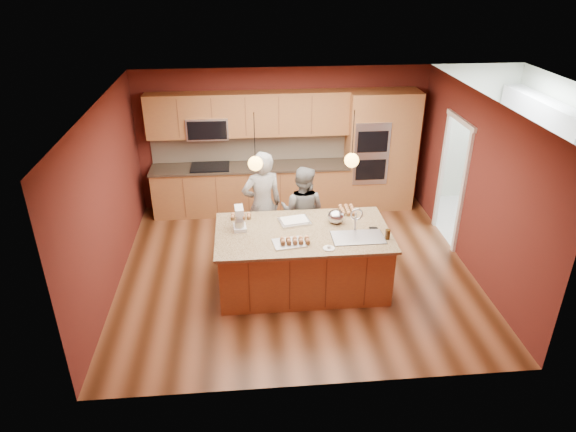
{
  "coord_description": "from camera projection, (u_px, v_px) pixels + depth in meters",
  "views": [
    {
      "loc": [
        -0.75,
        -6.91,
        4.5
      ],
      "look_at": [
        -0.14,
        -0.1,
        1.01
      ],
      "focal_mm": 32.0,
      "sensor_mm": 36.0,
      "label": 1
    }
  ],
  "objects": [
    {
      "name": "tumbler",
      "position": [
        387.0,
        234.0,
        7.19
      ],
      "size": [
        0.07,
        0.07,
        0.14
      ],
      "primitive_type": "cylinder",
      "color": "#321F0B",
      "rests_on": "island"
    },
    {
      "name": "person_right",
      "position": [
        302.0,
        211.0,
        8.35
      ],
      "size": [
        0.91,
        0.82,
        1.54
      ],
      "primitive_type": "imported",
      "rotation": [
        0.0,
        0.0,
        2.76
      ],
      "color": "slate",
      "rests_on": "floor"
    },
    {
      "name": "sheet_cake",
      "position": [
        294.0,
        221.0,
        7.66
      ],
      "size": [
        0.5,
        0.41,
        0.05
      ],
      "rotation": [
        0.0,
        0.0,
        0.19
      ],
      "color": "silver",
      "rests_on": "island"
    },
    {
      "name": "plate",
      "position": [
        329.0,
        248.0,
        6.98
      ],
      "size": [
        0.16,
        0.16,
        0.01
      ],
      "primitive_type": "cylinder",
      "color": "silver",
      "rests_on": "island"
    },
    {
      "name": "cupcakes_left",
      "position": [
        241.0,
        216.0,
        7.77
      ],
      "size": [
        0.33,
        0.16,
        0.07
      ],
      "primitive_type": null,
      "color": "#B47649",
      "rests_on": "island"
    },
    {
      "name": "phone",
      "position": [
        373.0,
        228.0,
        7.49
      ],
      "size": [
        0.13,
        0.08,
        0.01
      ],
      "primitive_type": "cube",
      "rotation": [
        0.0,
        0.0,
        -0.11
      ],
      "color": "black",
      "rests_on": "island"
    },
    {
      "name": "dryer",
      "position": [
        510.0,
        191.0,
        9.66
      ],
      "size": [
        0.8,
        0.82,
        1.05
      ],
      "primitive_type": "cube",
      "rotation": [
        0.0,
        0.0,
        0.27
      ],
      "color": "silver",
      "rests_on": "floor"
    },
    {
      "name": "wall_left",
      "position": [
        107.0,
        199.0,
        7.4
      ],
      "size": [
        0.0,
        5.0,
        5.0
      ],
      "primitive_type": "plane",
      "rotation": [
        1.57,
        0.0,
        1.57
      ],
      "color": "#541C17",
      "rests_on": "ground"
    },
    {
      "name": "wall_right",
      "position": [
        475.0,
        186.0,
        7.84
      ],
      "size": [
        0.0,
        5.0,
        5.0
      ],
      "primitive_type": "plane",
      "rotation": [
        1.57,
        0.0,
        -1.57
      ],
      "color": "#541C17",
      "rests_on": "ground"
    },
    {
      "name": "island",
      "position": [
        303.0,
        258.0,
        7.62
      ],
      "size": [
        2.52,
        1.41,
        1.31
      ],
      "color": "#935636",
      "rests_on": "floor"
    },
    {
      "name": "stand_mixer",
      "position": [
        239.0,
        220.0,
        7.42
      ],
      "size": [
        0.2,
        0.27,
        0.35
      ],
      "rotation": [
        0.0,
        0.0,
        0.07
      ],
      "color": "silver",
      "rests_on": "island"
    },
    {
      "name": "cabinet_run",
      "position": [
        248.0,
        162.0,
        9.72
      ],
      "size": [
        3.74,
        0.64,
        2.3
      ],
      "color": "#935636",
      "rests_on": "floor"
    },
    {
      "name": "person_left",
      "position": [
        262.0,
        205.0,
        8.23
      ],
      "size": [
        0.75,
        0.59,
        1.82
      ],
      "primitive_type": "imported",
      "rotation": [
        0.0,
        0.0,
        3.41
      ],
      "color": "black",
      "rests_on": "floor"
    },
    {
      "name": "floor",
      "position": [
        296.0,
        269.0,
        8.23
      ],
      "size": [
        5.5,
        5.5,
        0.0
      ],
      "primitive_type": "plane",
      "color": "#40200F",
      "rests_on": "ground"
    },
    {
      "name": "cooling_rack",
      "position": [
        289.0,
        243.0,
        7.1
      ],
      "size": [
        0.48,
        0.37,
        0.02
      ],
      "primitive_type": "cube",
      "rotation": [
        0.0,
        0.0,
        0.15
      ],
      "color": "silver",
      "rests_on": "island"
    },
    {
      "name": "doorway_trim",
      "position": [
        451.0,
        183.0,
        8.68
      ],
      "size": [
        0.08,
        1.11,
        2.2
      ],
      "primitive_type": null,
      "color": "silver",
      "rests_on": "wall_right"
    },
    {
      "name": "wall_front",
      "position": [
        321.0,
        290.0,
        5.4
      ],
      "size": [
        5.5,
        0.0,
        5.5
      ],
      "primitive_type": "plane",
      "rotation": [
        -1.57,
        0.0,
        0.0
      ],
      "color": "#541C17",
      "rests_on": "ground"
    },
    {
      "name": "cupcakes_rack",
      "position": [
        295.0,
        240.0,
        7.07
      ],
      "size": [
        0.43,
        0.17,
        0.08
      ],
      "primitive_type": null,
      "color": "#B47649",
      "rests_on": "island"
    },
    {
      "name": "pendant_left",
      "position": [
        255.0,
        163.0,
        6.88
      ],
      "size": [
        0.2,
        0.2,
        0.8
      ],
      "color": "black",
      "rests_on": "ceiling"
    },
    {
      "name": "washer",
      "position": [
        528.0,
        208.0,
        9.05
      ],
      "size": [
        0.81,
        0.82,
        1.04
      ],
      "primitive_type": "cube",
      "rotation": [
        0.0,
        0.0,
        -0.29
      ],
      "color": "silver",
      "rests_on": "floor"
    },
    {
      "name": "mixing_bowl",
      "position": [
        336.0,
        217.0,
        7.62
      ],
      "size": [
        0.25,
        0.25,
        0.21
      ],
      "primitive_type": "ellipsoid",
      "color": "#B8BABF",
      "rests_on": "island"
    },
    {
      "name": "pendant_right",
      "position": [
        352.0,
        160.0,
        6.98
      ],
      "size": [
        0.2,
        0.2,
        0.8
      ],
      "color": "black",
      "rests_on": "ceiling"
    },
    {
      "name": "oven_column",
      "position": [
        380.0,
        151.0,
        9.8
      ],
      "size": [
        1.3,
        0.62,
        2.3
      ],
      "color": "#935636",
      "rests_on": "floor"
    },
    {
      "name": "cupcakes_right",
      "position": [
        347.0,
        210.0,
        7.96
      ],
      "size": [
        0.25,
        0.33,
        0.07
      ],
      "primitive_type": null,
      "color": "#B47649",
      "rests_on": "island"
    },
    {
      "name": "laundry_room",
      "position": [
        542.0,
        122.0,
        8.76
      ],
      "size": [
        2.6,
        2.7,
        2.7
      ],
      "color": "beige",
      "rests_on": "ground"
    },
    {
      "name": "wall_back",
      "position": [
        283.0,
        139.0,
        9.84
      ],
      "size": [
        5.5,
        0.0,
        5.5
      ],
      "primitive_type": "plane",
      "rotation": [
        1.57,
        0.0,
        0.0
      ],
      "color": "#541C17",
      "rests_on": "ground"
    },
    {
      "name": "ceiling",
      "position": [
        297.0,
        102.0,
        7.01
      ],
      "size": [
        5.5,
        5.5,
        0.0
      ],
      "primitive_type": "plane",
      "rotation": [
        3.14,
        0.0,
        0.0
      ],
      "color": "white",
      "rests_on": "ground"
    }
  ]
}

